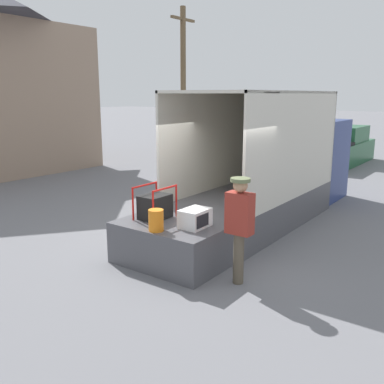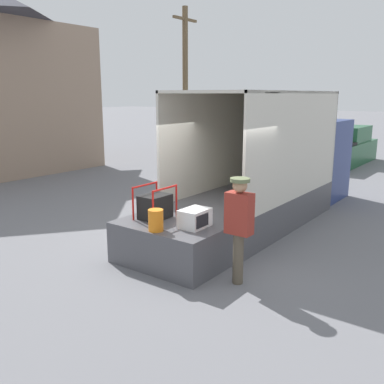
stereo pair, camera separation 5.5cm
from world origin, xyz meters
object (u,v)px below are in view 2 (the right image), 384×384
at_px(portable_generator, 156,206).
at_px(pickup_truck_green, 341,149).
at_px(orange_bucket, 156,220).
at_px(utility_pole, 185,80).
at_px(microwave, 195,218).
at_px(worker_person, 239,219).
at_px(box_truck, 284,174).

distance_m(portable_generator, pickup_truck_green, 13.72).
xyz_separation_m(orange_bucket, utility_pole, (12.51, 8.93, 2.86)).
bearing_deg(portable_generator, utility_pole, 35.19).
relative_size(orange_bucket, pickup_truck_green, 0.07).
distance_m(microwave, utility_pole, 15.43).
height_order(orange_bucket, utility_pole, utility_pole).
height_order(portable_generator, worker_person, worker_person).
xyz_separation_m(portable_generator, worker_person, (-0.11, -1.90, 0.09)).
bearing_deg(orange_bucket, portable_generator, 41.24).
distance_m(box_truck, portable_generator, 4.77).
distance_m(box_truck, utility_pole, 11.73).
relative_size(portable_generator, utility_pole, 0.10).
distance_m(portable_generator, orange_bucket, 0.81).
xyz_separation_m(worker_person, pickup_truck_green, (13.80, 2.74, -0.42)).
bearing_deg(microwave, orange_bucket, 144.15).
height_order(portable_generator, utility_pole, utility_pole).
bearing_deg(utility_pole, worker_person, -139.39).
bearing_deg(worker_person, pickup_truck_green, 11.23).
bearing_deg(pickup_truck_green, orange_bucket, -174.54).
bearing_deg(pickup_truck_green, utility_pole, 103.29).
distance_m(worker_person, utility_pole, 16.05).
xyz_separation_m(orange_bucket, pickup_truck_green, (14.29, 1.37, -0.28)).
xyz_separation_m(portable_generator, utility_pole, (11.90, 8.40, 2.81)).
height_order(pickup_truck_green, utility_pole, utility_pole).
distance_m(portable_generator, utility_pole, 14.83).
relative_size(orange_bucket, utility_pole, 0.05).
xyz_separation_m(microwave, utility_pole, (11.93, 9.34, 2.88)).
bearing_deg(worker_person, orange_bucket, 109.91).
relative_size(microwave, utility_pole, 0.08).
bearing_deg(utility_pole, box_truck, -128.94).
bearing_deg(pickup_truck_green, box_truck, -171.76).
bearing_deg(portable_generator, worker_person, -93.26).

